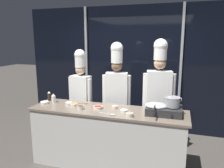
{
  "coord_description": "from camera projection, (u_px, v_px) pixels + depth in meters",
  "views": [
    {
      "loc": [
        1.02,
        -3.03,
        1.97
      ],
      "look_at": [
        0.0,
        0.25,
        1.28
      ],
      "focal_mm": 35.0,
      "sensor_mm": 36.0,
      "label": 1
    }
  ],
  "objects": [
    {
      "name": "ground_plane",
      "position": [
        107.0,
        165.0,
        3.52
      ],
      "size": [
        24.0,
        24.0,
        0.0
      ],
      "primitive_type": "plane",
      "color": "#47423D"
    },
    {
      "name": "window_wall_back",
      "position": [
        131.0,
        69.0,
        4.81
      ],
      "size": [
        4.91,
        0.09,
        2.7
      ],
      "color": "black",
      "rests_on": "ground_plane"
    },
    {
      "name": "demo_counter",
      "position": [
        107.0,
        138.0,
        3.43
      ],
      "size": [
        2.42,
        0.65,
        0.93
      ],
      "color": "beige",
      "rests_on": "ground_plane"
    },
    {
      "name": "portable_stove",
      "position": [
        164.0,
        110.0,
        3.12
      ],
      "size": [
        0.5,
        0.39,
        0.12
      ],
      "color": "#28282B",
      "rests_on": "demo_counter"
    },
    {
      "name": "frying_pan",
      "position": [
        156.0,
        104.0,
        3.14
      ],
      "size": [
        0.32,
        0.54,
        0.05
      ],
      "color": "#ADAFB5",
      "rests_on": "portable_stove"
    },
    {
      "name": "stock_pot",
      "position": [
        173.0,
        102.0,
        3.06
      ],
      "size": [
        0.24,
        0.21,
        0.14
      ],
      "color": "#93969B",
      "rests_on": "portable_stove"
    },
    {
      "name": "squeeze_bottle_soy",
      "position": [
        49.0,
        96.0,
        3.82
      ],
      "size": [
        0.06,
        0.06,
        0.17
      ],
      "color": "#332319",
      "rests_on": "demo_counter"
    },
    {
      "name": "squeeze_bottle_clear",
      "position": [
        53.0,
        98.0,
        3.7
      ],
      "size": [
        0.07,
        0.07,
        0.15
      ],
      "color": "white",
      "rests_on": "demo_counter"
    },
    {
      "name": "prep_bowl_shrimp",
      "position": [
        115.0,
        107.0,
        3.39
      ],
      "size": [
        0.09,
        0.09,
        0.04
      ],
      "color": "silver",
      "rests_on": "demo_counter"
    },
    {
      "name": "prep_bowl_bean_sprouts",
      "position": [
        124.0,
        111.0,
        3.19
      ],
      "size": [
        0.11,
        0.11,
        0.05
      ],
      "color": "silver",
      "rests_on": "demo_counter"
    },
    {
      "name": "prep_bowl_bell_pepper",
      "position": [
        98.0,
        107.0,
        3.38
      ],
      "size": [
        0.15,
        0.15,
        0.04
      ],
      "color": "silver",
      "rests_on": "demo_counter"
    },
    {
      "name": "prep_bowl_carrots",
      "position": [
        74.0,
        105.0,
        3.45
      ],
      "size": [
        0.12,
        0.12,
        0.05
      ],
      "color": "silver",
      "rests_on": "demo_counter"
    },
    {
      "name": "prep_bowl_soy_glaze",
      "position": [
        80.0,
        107.0,
        3.33
      ],
      "size": [
        0.11,
        0.11,
        0.06
      ],
      "color": "silver",
      "rests_on": "demo_counter"
    },
    {
      "name": "prep_bowl_mushrooms",
      "position": [
        129.0,
        115.0,
        3.02
      ],
      "size": [
        0.1,
        0.1,
        0.05
      ],
      "color": "silver",
      "rests_on": "demo_counter"
    },
    {
      "name": "prep_bowl_rice",
      "position": [
        45.0,
        102.0,
        3.64
      ],
      "size": [
        0.14,
        0.14,
        0.04
      ],
      "color": "silver",
      "rests_on": "demo_counter"
    },
    {
      "name": "prep_bowl_garlic",
      "position": [
        69.0,
        104.0,
        3.54
      ],
      "size": [
        0.11,
        0.11,
        0.05
      ],
      "color": "silver",
      "rests_on": "demo_counter"
    },
    {
      "name": "serving_spoon_slotted",
      "position": [
        111.0,
        114.0,
        3.1
      ],
      "size": [
        0.27,
        0.09,
        0.02
      ],
      "color": "#B2B5BA",
      "rests_on": "demo_counter"
    },
    {
      "name": "serving_spoon_solid",
      "position": [
        84.0,
        103.0,
        3.64
      ],
      "size": [
        0.21,
        0.1,
        0.02
      ],
      "color": "olive",
      "rests_on": "demo_counter"
    },
    {
      "name": "chef_head",
      "position": [
        81.0,
        90.0,
        4.06
      ],
      "size": [
        0.48,
        0.26,
        1.81
      ],
      "rotation": [
        0.0,
        0.0,
        2.97
      ],
      "color": "#2D3856",
      "rests_on": "ground_plane"
    },
    {
      "name": "chef_sous",
      "position": [
        117.0,
        88.0,
        3.85
      ],
      "size": [
        0.49,
        0.26,
        1.94
      ],
      "rotation": [
        0.0,
        0.0,
        3.33
      ],
      "color": "#232326",
      "rests_on": "ground_plane"
    },
    {
      "name": "chef_line",
      "position": [
        159.0,
        89.0,
        3.58
      ],
      "size": [
        0.52,
        0.28,
        2.0
      ],
      "rotation": [
        0.0,
        0.0,
        3.33
      ],
      "color": "#4C4C51",
      "rests_on": "ground_plane"
    }
  ]
}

